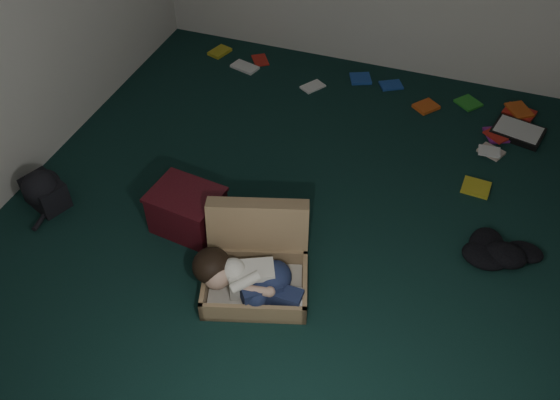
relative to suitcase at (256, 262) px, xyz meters
The scene contains 8 objects.
floor 0.55m from the suitcase, 87.45° to the left, with size 4.50×4.50×0.00m, color black.
suitcase is the anchor object (origin of this frame).
person 0.17m from the suitcase, 88.21° to the right, with size 0.72×0.36×0.29m.
maroon_bin 0.66m from the suitcase, 157.45° to the left, with size 0.51×0.42×0.32m.
backpack 1.68m from the suitcase, behind, with size 0.38×0.30×0.23m, color black, non-canonical shape.
clothing_pile 1.61m from the suitcase, 23.71° to the left, with size 0.49×0.40×0.16m, color black, non-canonical shape.
paper_tray 2.59m from the suitcase, 54.74° to the left, with size 0.45×0.38×0.06m.
book_scatter 2.25m from the suitcase, 81.49° to the left, with size 3.07×1.41×0.02m.
Camera 1 is at (0.93, -2.75, 3.04)m, focal length 38.00 mm.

